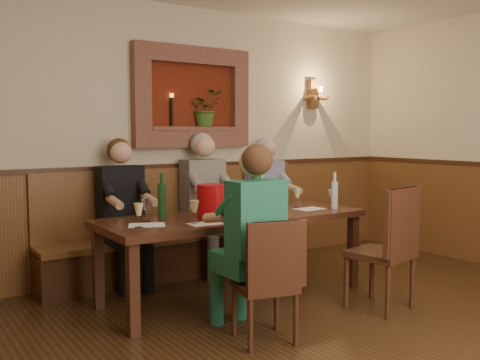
# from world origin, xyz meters

# --- Properties ---
(room_shell) EXTENTS (6.04, 6.04, 2.82)m
(room_shell) POSITION_xyz_m (0.00, 0.00, 1.89)
(room_shell) COLOR #C6B896
(room_shell) RESTS_ON ground
(wainscoting) EXTENTS (6.02, 6.02, 1.15)m
(wainscoting) POSITION_xyz_m (0.00, -0.00, 0.59)
(wainscoting) COLOR brown
(wainscoting) RESTS_ON ground
(wall_niche) EXTENTS (1.36, 0.30, 1.06)m
(wall_niche) POSITION_xyz_m (0.24, 2.94, 1.81)
(wall_niche) COLOR #611D0D
(wall_niche) RESTS_ON ground
(wall_sconce) EXTENTS (0.25, 0.20, 0.35)m
(wall_sconce) POSITION_xyz_m (1.90, 2.93, 1.94)
(wall_sconce) COLOR brown
(wall_sconce) RESTS_ON ground
(dining_table) EXTENTS (2.40, 0.90, 0.75)m
(dining_table) POSITION_xyz_m (0.00, 1.85, 0.68)
(dining_table) COLOR black
(dining_table) RESTS_ON ground
(bench) EXTENTS (3.00, 0.45, 1.11)m
(bench) POSITION_xyz_m (0.00, 2.79, 0.33)
(bench) COLOR #381E0F
(bench) RESTS_ON ground
(chair_near_left) EXTENTS (0.48, 0.48, 0.89)m
(chair_near_left) POSITION_xyz_m (-0.39, 0.86, 0.26)
(chair_near_left) COLOR black
(chair_near_left) RESTS_ON ground
(chair_near_right) EXTENTS (0.53, 0.53, 1.04)m
(chair_near_right) POSITION_xyz_m (0.85, 0.89, 0.30)
(chair_near_right) COLOR black
(chair_near_right) RESTS_ON ground
(person_bench_left) EXTENTS (0.42, 0.51, 1.42)m
(person_bench_left) POSITION_xyz_m (-0.69, 2.69, 0.59)
(person_bench_left) COLOR black
(person_bench_left) RESTS_ON ground
(person_bench_mid) EXTENTS (0.44, 0.54, 1.47)m
(person_bench_mid) POSITION_xyz_m (0.22, 2.69, 0.61)
(person_bench_mid) COLOR #514B4A
(person_bench_mid) RESTS_ON ground
(person_bench_right) EXTENTS (0.42, 0.51, 1.42)m
(person_bench_right) POSITION_xyz_m (1.03, 2.69, 0.59)
(person_bench_right) COLOR navy
(person_bench_right) RESTS_ON ground
(person_chair_front) EXTENTS (0.41, 0.50, 1.40)m
(person_chair_front) POSITION_xyz_m (-0.38, 1.07, 0.58)
(person_chair_front) COLOR #1A5D5B
(person_chair_front) RESTS_ON ground
(spittoon_bucket) EXTENTS (0.31, 0.31, 0.29)m
(spittoon_bucket) POSITION_xyz_m (-0.26, 1.80, 0.89)
(spittoon_bucket) COLOR red
(spittoon_bucket) RESTS_ON dining_table
(wine_bottle_green_a) EXTENTS (0.10, 0.10, 0.44)m
(wine_bottle_green_a) POSITION_xyz_m (0.20, 1.79, 0.94)
(wine_bottle_green_a) COLOR #19471E
(wine_bottle_green_a) RESTS_ON dining_table
(wine_bottle_green_b) EXTENTS (0.09, 0.09, 0.39)m
(wine_bottle_green_b) POSITION_xyz_m (-0.61, 2.04, 0.91)
(wine_bottle_green_b) COLOR #19471E
(wine_bottle_green_b) RESTS_ON dining_table
(water_bottle) EXTENTS (0.06, 0.06, 0.35)m
(water_bottle) POSITION_xyz_m (1.00, 1.61, 0.89)
(water_bottle) COLOR silver
(water_bottle) RESTS_ON dining_table
(tasting_sheet_a) EXTENTS (0.34, 0.30, 0.00)m
(tasting_sheet_a) POSITION_xyz_m (-0.87, 1.78, 0.75)
(tasting_sheet_a) COLOR white
(tasting_sheet_a) RESTS_ON dining_table
(tasting_sheet_b) EXTENTS (0.32, 0.26, 0.00)m
(tasting_sheet_b) POSITION_xyz_m (0.14, 1.62, 0.75)
(tasting_sheet_b) COLOR white
(tasting_sheet_b) RESTS_ON dining_table
(tasting_sheet_c) EXTENTS (0.28, 0.21, 0.00)m
(tasting_sheet_c) POSITION_xyz_m (0.79, 1.73, 0.75)
(tasting_sheet_c) COLOR white
(tasting_sheet_c) RESTS_ON dining_table
(tasting_sheet_d) EXTENTS (0.27, 0.20, 0.00)m
(tasting_sheet_d) POSITION_xyz_m (-0.46, 1.57, 0.75)
(tasting_sheet_d) COLOR white
(tasting_sheet_d) RESTS_ON dining_table
(wine_glass_0) EXTENTS (0.08, 0.08, 0.19)m
(wine_glass_0) POSITION_xyz_m (-0.04, 1.71, 0.85)
(wine_glass_0) COLOR #E7D48A
(wine_glass_0) RESTS_ON dining_table
(wine_glass_1) EXTENTS (0.08, 0.08, 0.19)m
(wine_glass_1) POSITION_xyz_m (-0.81, 1.94, 0.85)
(wine_glass_1) COLOR white
(wine_glass_1) RESTS_ON dining_table
(wine_glass_2) EXTENTS (0.08, 0.08, 0.19)m
(wine_glass_2) POSITION_xyz_m (0.40, 1.67, 0.85)
(wine_glass_2) COLOR white
(wine_glass_2) RESTS_ON dining_table
(wine_glass_3) EXTENTS (0.08, 0.08, 0.19)m
(wine_glass_3) POSITION_xyz_m (0.20, 1.95, 0.85)
(wine_glass_3) COLOR #E7D48A
(wine_glass_3) RESTS_ON dining_table
(wine_glass_4) EXTENTS (0.08, 0.08, 0.19)m
(wine_glass_4) POSITION_xyz_m (0.76, 1.89, 0.85)
(wine_glass_4) COLOR #E7D48A
(wine_glass_4) RESTS_ON dining_table
(wine_glass_5) EXTENTS (0.08, 0.08, 0.19)m
(wine_glass_5) POSITION_xyz_m (-0.53, 1.61, 0.85)
(wine_glass_5) COLOR #E7D48A
(wine_glass_5) RESTS_ON dining_table
(wine_glass_6) EXTENTS (0.08, 0.08, 0.19)m
(wine_glass_6) POSITION_xyz_m (-0.97, 1.70, 0.85)
(wine_glass_6) COLOR #E7D48A
(wine_glass_6) RESTS_ON dining_table
(wine_glass_7) EXTENTS (0.08, 0.08, 0.19)m
(wine_glass_7) POSITION_xyz_m (-0.26, 1.97, 0.85)
(wine_glass_7) COLOR white
(wine_glass_7) RESTS_ON dining_table
(wine_glass_8) EXTENTS (0.08, 0.08, 0.19)m
(wine_glass_8) POSITION_xyz_m (-0.14, 1.56, 0.85)
(wine_glass_8) COLOR #E7D48A
(wine_glass_8) RESTS_ON dining_table
(wine_glass_9) EXTENTS (0.08, 0.08, 0.19)m
(wine_glass_9) POSITION_xyz_m (1.00, 1.65, 0.85)
(wine_glass_9) COLOR white
(wine_glass_9) RESTS_ON dining_table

